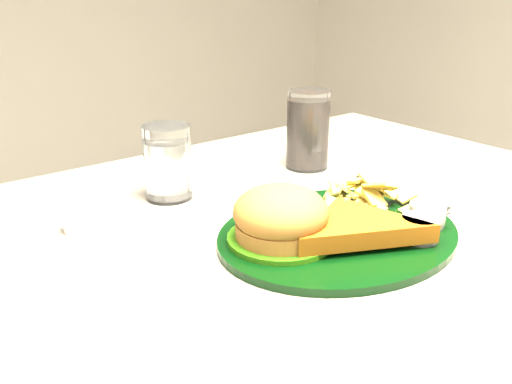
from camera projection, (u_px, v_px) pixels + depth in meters
dinner_plate at (340, 211)px, 0.74m from camera, size 0.34×0.28×0.08m
water_glass at (168, 162)px, 0.87m from camera, size 0.08×0.08×0.11m
cola_glass at (308, 130)px, 1.00m from camera, size 0.10×0.10×0.14m
fork_napkin at (401, 196)px, 0.88m from camera, size 0.16×0.20×0.01m
ramekin at (78, 222)px, 0.77m from camera, size 0.05×0.05×0.03m
wrapped_straw at (194, 209)px, 0.84m from camera, size 0.17×0.17×0.01m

